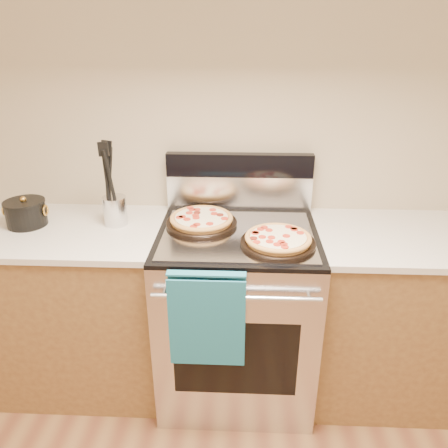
{
  "coord_description": "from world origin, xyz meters",
  "views": [
    {
      "loc": [
        0.02,
        -0.23,
        1.8
      ],
      "look_at": [
        -0.06,
        1.55,
        1.01
      ],
      "focal_mm": 35.0,
      "sensor_mm": 36.0,
      "label": 1
    }
  ],
  "objects_px": {
    "pepperoni_pizza_back": "(201,220)",
    "utensil_crock": "(115,211)",
    "pepperoni_pizza_front": "(278,240)",
    "saucepan": "(26,214)",
    "range_body": "(237,314)"
  },
  "relations": [
    {
      "from": "pepperoni_pizza_back",
      "to": "saucepan",
      "type": "relative_size",
      "value": 1.8
    },
    {
      "from": "pepperoni_pizza_front",
      "to": "utensil_crock",
      "type": "xyz_separation_m",
      "value": [
        -0.79,
        0.22,
        0.03
      ]
    },
    {
      "from": "pepperoni_pizza_front",
      "to": "saucepan",
      "type": "distance_m",
      "value": 1.24
    },
    {
      "from": "range_body",
      "to": "utensil_crock",
      "type": "xyz_separation_m",
      "value": [
        -0.61,
        0.09,
        0.53
      ]
    },
    {
      "from": "saucepan",
      "to": "utensil_crock",
      "type": "bearing_deg",
      "value": 4.15
    },
    {
      "from": "range_body",
      "to": "utensil_crock",
      "type": "distance_m",
      "value": 0.81
    },
    {
      "from": "pepperoni_pizza_back",
      "to": "pepperoni_pizza_front",
      "type": "distance_m",
      "value": 0.41
    },
    {
      "from": "pepperoni_pizza_back",
      "to": "saucepan",
      "type": "bearing_deg",
      "value": -179.4
    },
    {
      "from": "range_body",
      "to": "saucepan",
      "type": "relative_size",
      "value": 4.72
    },
    {
      "from": "pepperoni_pizza_back",
      "to": "pepperoni_pizza_front",
      "type": "bearing_deg",
      "value": -29.05
    },
    {
      "from": "utensil_crock",
      "to": "range_body",
      "type": "bearing_deg",
      "value": -8.65
    },
    {
      "from": "range_body",
      "to": "pepperoni_pizza_front",
      "type": "distance_m",
      "value": 0.55
    },
    {
      "from": "pepperoni_pizza_front",
      "to": "saucepan",
      "type": "height_order",
      "value": "saucepan"
    },
    {
      "from": "pepperoni_pizza_front",
      "to": "utensil_crock",
      "type": "bearing_deg",
      "value": 164.25
    },
    {
      "from": "pepperoni_pizza_back",
      "to": "utensil_crock",
      "type": "relative_size",
      "value": 2.38
    }
  ]
}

